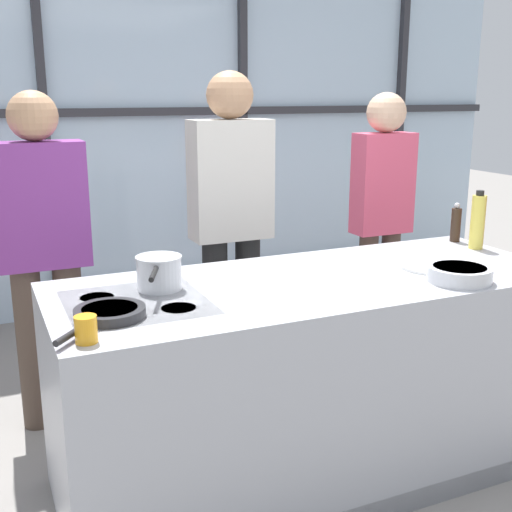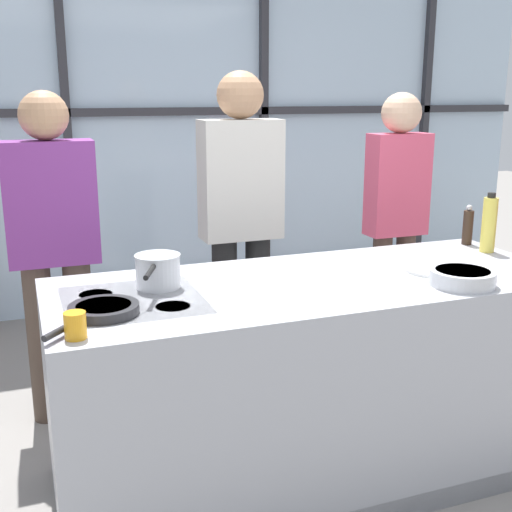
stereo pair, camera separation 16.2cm
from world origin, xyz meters
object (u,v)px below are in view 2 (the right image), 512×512
Objects in this scene: spectator_far_left at (54,240)px; mixing_bowl at (462,277)px; spectator_center_left at (241,214)px; juice_glass_near at (75,325)px; white_plate at (434,269)px; frying_pan at (102,310)px; oil_bottle at (489,224)px; pepper_grinder at (468,226)px; spectator_center_right at (396,210)px; saucepan at (158,270)px.

spectator_far_left is 1.96m from mixing_bowl.
spectator_center_left reaches higher than juice_glass_near.
white_plate is at bearing 10.00° from juice_glass_near.
frying_pan is 1.93m from oil_bottle.
frying_pan is (-0.90, -1.09, -0.09)m from spectator_center_left.
pepper_grinder is (0.49, 0.59, 0.06)m from mixing_bowl.
white_plate is at bearing 146.88° from spectator_far_left.
spectator_far_left is at bearing 146.88° from white_plate.
pepper_grinder is (1.91, 0.45, 0.08)m from frying_pan.
frying_pan is at bearing 95.21° from spectator_far_left.
oil_bottle is (1.90, 0.28, 0.12)m from frying_pan.
spectator_far_left is 1.01× the size of spectator_center_right.
spectator_center_left reaches higher than pepper_grinder.
pepper_grinder is at bearing 38.68° from white_plate.
spectator_center_left is 1.05m from saucepan.
white_plate is 0.51m from oil_bottle.
saucepan is 1.22× the size of white_plate.
frying_pan is 1.82× the size of pepper_grinder.
saucepan is at bearing 44.95° from frying_pan.
spectator_center_left is (1.00, -0.00, 0.07)m from spectator_far_left.
frying_pan is at bearing -171.65° from oil_bottle.
spectator_center_right is 1.10m from white_plate.
spectator_far_left is 8.17× the size of pepper_grinder.
saucepan is at bearing 161.11° from mixing_bowl.
spectator_far_left is at bearing 95.21° from frying_pan.
saucepan is 0.58m from juice_glass_near.
juice_glass_near reaches higher than mixing_bowl.
spectator_far_left is 1.29m from juice_glass_near.
spectator_far_left is at bearing 162.35° from pepper_grinder.
spectator_center_right is (1.00, 0.00, -0.04)m from spectator_center_left.
spectator_far_left is 1.09m from frying_pan.
saucepan is (0.35, -0.83, 0.03)m from spectator_far_left.
spectator_center_right is 1.84m from saucepan.
spectator_center_left reaches higher than spectator_far_left.
white_plate is at bearing 66.36° from spectator_center_right.
oil_bottle is 2.07m from juice_glass_near.
juice_glass_near is (-0.11, -0.20, 0.02)m from frying_pan.
mixing_bowl is at bearing -5.88° from frying_pan.
pepper_grinder is (0.02, -0.64, 0.02)m from spectator_center_right.
spectator_far_left is 1.00m from spectator_center_left.
white_plate is (-0.44, -1.01, -0.07)m from spectator_center_right.
spectator_far_left is 0.90m from saucepan.
spectator_center_left is at bearing 0.00° from spectator_center_right.
juice_glass_near is at bearing -170.00° from white_plate.
spectator_center_left is 8.66× the size of pepper_grinder.
oil_bottle reaches higher than white_plate.
frying_pan is 1.45m from white_plate.
oil_bottle is (1.01, -0.81, 0.03)m from spectator_center_left.
mixing_bowl is 1.53m from juice_glass_near.
saucepan is at bearing 52.34° from spectator_center_left.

